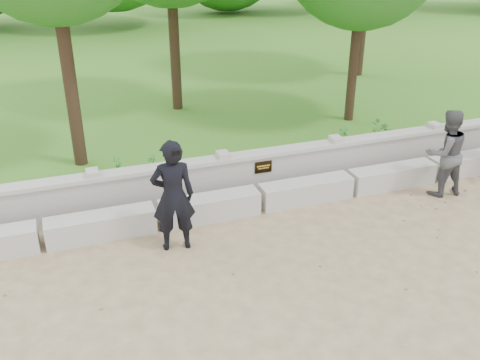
% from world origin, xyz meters
% --- Properties ---
extents(ground, '(80.00, 80.00, 0.00)m').
position_xyz_m(ground, '(0.00, 0.00, 0.00)').
color(ground, tan).
rests_on(ground, ground).
extents(lawn, '(40.00, 22.00, 0.25)m').
position_xyz_m(lawn, '(0.00, 14.00, 0.12)').
color(lawn, '#376D1A').
rests_on(lawn, ground).
extents(concrete_bench, '(11.90, 0.45, 0.45)m').
position_xyz_m(concrete_bench, '(0.00, 1.90, 0.22)').
color(concrete_bench, '#B0AEA6').
rests_on(concrete_bench, ground).
extents(parapet_wall, '(12.50, 0.35, 0.90)m').
position_xyz_m(parapet_wall, '(0.00, 2.60, 0.46)').
color(parapet_wall, '#A5A39C').
rests_on(parapet_wall, ground).
extents(man_main, '(0.77, 0.69, 1.97)m').
position_xyz_m(man_main, '(-1.84, 1.14, 0.99)').
color(man_main, black).
rests_on(man_main, ground).
extents(visitor_left, '(0.92, 0.75, 1.80)m').
position_xyz_m(visitor_left, '(3.75, 1.30, 0.90)').
color(visitor_left, '#46464B').
rests_on(visitor_left, ground).
extents(shrub_a, '(0.33, 0.35, 0.55)m').
position_xyz_m(shrub_a, '(-2.45, 3.67, 0.52)').
color(shrub_a, '#3C852D').
rests_on(shrub_a, lawn).
extents(shrub_b, '(0.37, 0.36, 0.52)m').
position_xyz_m(shrub_b, '(2.82, 3.60, 0.51)').
color(shrub_b, '#3C852D').
rests_on(shrub_b, lawn).
extents(shrub_c, '(0.72, 0.67, 0.65)m').
position_xyz_m(shrub_c, '(3.66, 3.30, 0.58)').
color(shrub_c, '#3C852D').
rests_on(shrub_c, lawn).
extents(shrub_d, '(0.33, 0.35, 0.53)m').
position_xyz_m(shrub_d, '(-1.74, 3.51, 0.51)').
color(shrub_d, '#3C852D').
rests_on(shrub_d, lawn).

